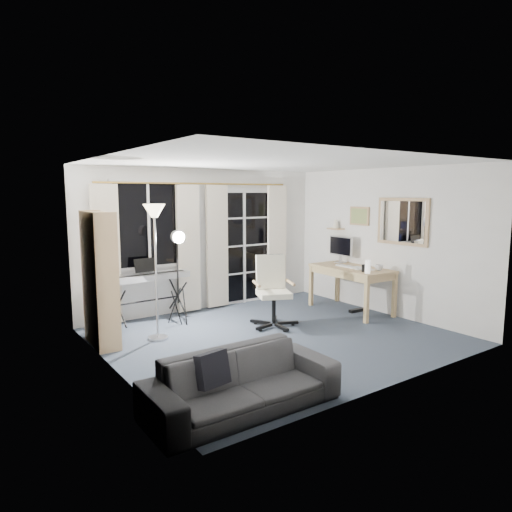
{
  "coord_description": "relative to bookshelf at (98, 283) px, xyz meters",
  "views": [
    {
      "loc": [
        -3.78,
        -4.9,
        2.0
      ],
      "look_at": [
        -0.1,
        0.35,
        1.11
      ],
      "focal_mm": 32.0,
      "sensor_mm": 36.0,
      "label": 1
    }
  ],
  "objects": [
    {
      "name": "floor",
      "position": [
        2.12,
        -1.07,
        -0.85
      ],
      "size": [
        4.5,
        4.0,
        0.02
      ],
      "primitive_type": "cube",
      "color": "#36404F",
      "rests_on": "ground"
    },
    {
      "name": "window",
      "position": [
        1.07,
        0.91,
        0.66
      ],
      "size": [
        1.2,
        0.08,
        1.4
      ],
      "color": "white",
      "rests_on": "floor"
    },
    {
      "name": "french_door",
      "position": [
        2.87,
        0.91,
        0.19
      ],
      "size": [
        1.32,
        0.09,
        2.11
      ],
      "color": "white",
      "rests_on": "floor"
    },
    {
      "name": "curtains",
      "position": [
        1.98,
        0.81,
        0.26
      ],
      "size": [
        3.6,
        0.07,
        2.13
      ],
      "color": "gold",
      "rests_on": "floor"
    },
    {
      "name": "bookshelf",
      "position": [
        0.0,
        0.0,
        0.0
      ],
      "size": [
        0.32,
        0.83,
        1.77
      ],
      "rotation": [
        0.0,
        0.0,
        -0.04
      ],
      "color": "tan",
      "rests_on": "floor"
    },
    {
      "name": "torchiere_lamp",
      "position": [
        0.72,
        -0.22,
        0.65
      ],
      "size": [
        0.39,
        0.39,
        1.85
      ],
      "rotation": [
        0.0,
        0.0,
        0.41
      ],
      "color": "#B2B2B7",
      "rests_on": "floor"
    },
    {
      "name": "keyboard_piano",
      "position": [
        0.94,
        0.63,
        -0.13
      ],
      "size": [
        1.29,
        0.66,
        0.93
      ],
      "rotation": [
        0.0,
        0.0,
        0.04
      ],
      "color": "black",
      "rests_on": "floor"
    },
    {
      "name": "studio_light",
      "position": [
        1.26,
        0.23,
        0.35
      ],
      "size": [
        0.3,
        0.3,
        1.48
      ],
      "rotation": [
        0.0,
        0.0,
        -0.18
      ],
      "color": "black",
      "rests_on": "floor"
    },
    {
      "name": "office_chair",
      "position": [
        2.43,
        -0.55,
        -0.21
      ],
      "size": [
        0.74,
        0.75,
        1.07
      ],
      "rotation": [
        0.0,
        0.0,
        -0.4
      ],
      "color": "black",
      "rests_on": "floor"
    },
    {
      "name": "desk",
      "position": [
        4.0,
        -0.69,
        -0.17
      ],
      "size": [
        0.77,
        1.45,
        0.76
      ],
      "rotation": [
        0.0,
        0.0,
        -0.04
      ],
      "color": "tan",
      "rests_on": "floor"
    },
    {
      "name": "monitor",
      "position": [
        4.2,
        -0.24,
        0.21
      ],
      "size": [
        0.19,
        0.55,
        0.48
      ],
      "rotation": [
        0.0,
        0.0,
        -0.04
      ],
      "color": "silver",
      "rests_on": "desk"
    },
    {
      "name": "desk_clutter",
      "position": [
        3.93,
        -0.91,
        -0.24
      ],
      "size": [
        0.47,
        0.86,
        0.96
      ],
      "rotation": [
        0.0,
        0.0,
        -0.04
      ],
      "color": "white",
      "rests_on": "desk"
    },
    {
      "name": "mug",
      "position": [
        4.1,
        -1.19,
        -0.02
      ],
      "size": [
        0.13,
        0.1,
        0.12
      ],
      "primitive_type": "imported",
      "rotation": [
        0.0,
        0.0,
        -0.04
      ],
      "color": "silver",
      "rests_on": "desk"
    },
    {
      "name": "wall_mirror",
      "position": [
        4.34,
        -1.42,
        0.71
      ],
      "size": [
        0.04,
        0.94,
        0.74
      ],
      "color": "tan",
      "rests_on": "floor"
    },
    {
      "name": "framed_print",
      "position": [
        4.35,
        -0.52,
        0.76
      ],
      "size": [
        0.03,
        0.42,
        0.32
      ],
      "color": "tan",
      "rests_on": "floor"
    },
    {
      "name": "wall_shelf",
      "position": [
        4.28,
        -0.02,
        0.57
      ],
      "size": [
        0.16,
        0.3,
        0.18
      ],
      "color": "tan",
      "rests_on": "floor"
    },
    {
      "name": "sofa",
      "position": [
        0.53,
        -2.61,
        -0.48
      ],
      "size": [
        1.84,
        0.55,
        0.72
      ],
      "rotation": [
        0.0,
        0.0,
        -0.01
      ],
      "color": "#2C2C2E",
      "rests_on": "floor"
    }
  ]
}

